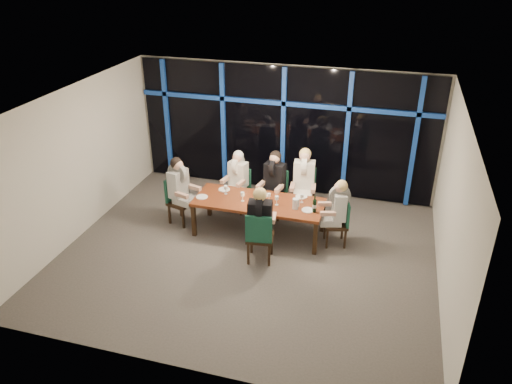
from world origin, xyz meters
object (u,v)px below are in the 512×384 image
(chair_far_right, at_px, (304,189))
(diner_near_mid, at_px, (260,213))
(chair_end_right, at_px, (340,220))
(diner_end_left, at_px, (180,181))
(chair_end_left, at_px, (178,198))
(chair_near_mid, at_px, (260,235))
(wine_bottle, at_px, (314,206))
(dining_table, at_px, (259,204))
(chair_far_left, at_px, (239,187))
(diner_far_left, at_px, (237,173))
(chair_far_mid, at_px, (275,190))
(water_pitcher, at_px, (296,204))
(diner_far_mid, at_px, (274,175))
(diner_end_right, at_px, (337,203))
(diner_far_right, at_px, (304,174))

(chair_far_right, bearing_deg, diner_near_mid, -108.84)
(chair_end_right, distance_m, diner_end_left, 3.36)
(chair_end_left, height_order, diner_near_mid, diner_near_mid)
(chair_near_mid, xyz_separation_m, wine_bottle, (0.85, 0.85, 0.30))
(dining_table, height_order, wine_bottle, wine_bottle)
(chair_far_left, distance_m, chair_end_left, 1.41)
(dining_table, bearing_deg, diner_far_left, 130.46)
(chair_far_mid, height_order, chair_far_right, chair_far_right)
(diner_far_left, bearing_deg, dining_table, -37.75)
(diner_far_left, bearing_deg, chair_far_mid, 16.21)
(diner_near_mid, bearing_deg, chair_far_left, -69.21)
(diner_far_left, bearing_deg, diner_end_left, -127.74)
(chair_far_left, bearing_deg, chair_near_mid, -50.75)
(water_pitcher, bearing_deg, chair_far_mid, 103.86)
(chair_far_mid, height_order, diner_end_left, diner_end_left)
(diner_far_mid, height_order, diner_near_mid, diner_near_mid)
(chair_far_left, distance_m, diner_end_right, 2.45)
(diner_end_right, height_order, diner_near_mid, diner_near_mid)
(diner_near_mid, bearing_deg, chair_end_right, -152.22)
(chair_far_left, relative_size, water_pitcher, 4.46)
(diner_far_left, bearing_deg, chair_end_right, -6.47)
(water_pitcher, bearing_deg, wine_bottle, -22.76)
(chair_far_left, distance_m, wine_bottle, 2.15)
(diner_far_mid, bearing_deg, diner_end_right, -18.36)
(chair_far_mid, bearing_deg, diner_near_mid, -75.24)
(diner_near_mid, xyz_separation_m, wine_bottle, (0.87, 0.76, -0.11))
(water_pitcher, bearing_deg, chair_end_right, -7.34)
(diner_far_mid, relative_size, diner_end_right, 1.08)
(diner_far_left, relative_size, diner_end_left, 0.95)
(chair_end_left, height_order, diner_end_right, diner_end_right)
(chair_far_mid, height_order, water_pitcher, chair_far_mid)
(chair_far_left, distance_m, chair_far_mid, 0.82)
(chair_far_left, xyz_separation_m, wine_bottle, (1.84, -1.06, 0.35))
(chair_far_mid, bearing_deg, diner_far_right, 16.52)
(chair_far_right, bearing_deg, diner_far_left, -177.45)
(chair_end_right, distance_m, diner_end_right, 0.39)
(dining_table, xyz_separation_m, water_pitcher, (0.77, -0.11, 0.18))
(chair_end_left, bearing_deg, water_pitcher, -76.95)
(chair_end_left, relative_size, chair_end_right, 1.07)
(chair_end_left, xyz_separation_m, chair_near_mid, (2.07, -1.01, 0.02))
(diner_end_left, bearing_deg, diner_far_mid, -49.63)
(water_pitcher, bearing_deg, diner_near_mid, -140.59)
(chair_far_mid, relative_size, chair_near_mid, 0.98)
(chair_far_left, relative_size, chair_end_left, 0.95)
(diner_far_left, height_order, wine_bottle, diner_far_left)
(diner_far_left, xyz_separation_m, water_pitcher, (1.49, -0.95, -0.06))
(chair_far_left, xyz_separation_m, chair_end_right, (2.33, -0.86, -0.01))
(chair_far_mid, bearing_deg, chair_far_left, -171.16)
(chair_near_mid, bearing_deg, chair_far_right, -109.13)
(diner_end_left, bearing_deg, chair_near_mid, -100.29)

